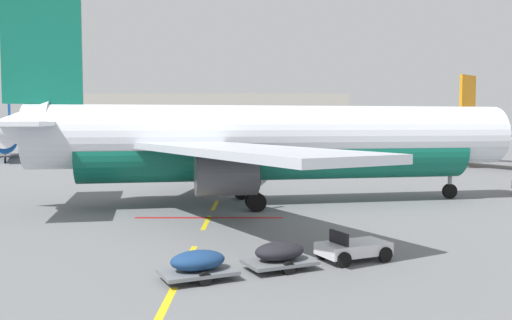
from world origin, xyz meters
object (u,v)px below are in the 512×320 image
Objects in this scene: airliner_far_center at (421,135)px; baggage_train at (282,255)px; airliner_foreground at (271,141)px; airliner_mid_left at (9,136)px.

baggage_train is at bearing -111.95° from airliner_far_center.
airliner_foreground is at bearing -121.67° from airliner_far_center.
airliner_far_center is at bearing -14.81° from airliner_mid_left.
airliner_far_center is (18.17, 29.45, -0.27)m from airliner_foreground.
baggage_train is (-18.18, -45.11, -3.15)m from airliner_far_center.
airliner_mid_left is 1.01× the size of airliner_far_center.
baggage_train is at bearing -58.61° from airliner_mid_left.
airliner_mid_left is 56.38m from airliner_far_center.
airliner_foreground is 56.96m from airliner_mid_left.
airliner_far_center is 3.25× the size of baggage_train.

